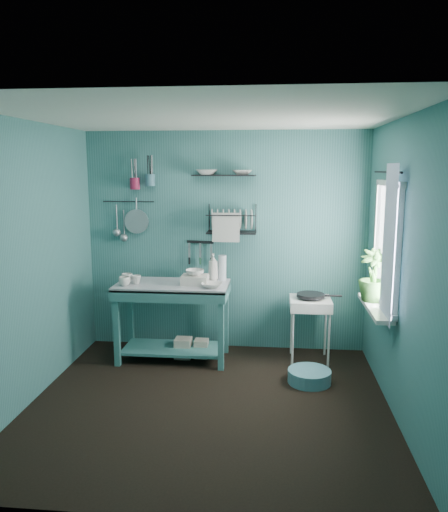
# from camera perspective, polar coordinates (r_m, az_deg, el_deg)

# --- Properties ---
(floor) EXTENTS (3.20, 3.20, 0.00)m
(floor) POSITION_cam_1_polar(r_m,az_deg,el_deg) (4.67, -1.74, -16.54)
(floor) COLOR black
(floor) RESTS_ON ground
(ceiling) EXTENTS (3.20, 3.20, 0.00)m
(ceiling) POSITION_cam_1_polar(r_m,az_deg,el_deg) (4.19, -1.93, 15.69)
(ceiling) COLOR silver
(ceiling) RESTS_ON ground
(wall_back) EXTENTS (3.20, 0.00, 3.20)m
(wall_back) POSITION_cam_1_polar(r_m,az_deg,el_deg) (5.73, 0.16, 1.63)
(wall_back) COLOR #346A6A
(wall_back) RESTS_ON ground
(wall_front) EXTENTS (3.20, 0.00, 3.20)m
(wall_front) POSITION_cam_1_polar(r_m,az_deg,el_deg) (2.82, -5.90, -7.26)
(wall_front) COLOR #346A6A
(wall_front) RESTS_ON ground
(wall_left) EXTENTS (0.00, 3.00, 3.00)m
(wall_left) POSITION_cam_1_polar(r_m,az_deg,el_deg) (4.74, -21.38, -0.83)
(wall_left) COLOR #346A6A
(wall_left) RESTS_ON ground
(wall_right) EXTENTS (0.00, 3.00, 3.00)m
(wall_right) POSITION_cam_1_polar(r_m,az_deg,el_deg) (4.35, 19.58, -1.65)
(wall_right) COLOR #346A6A
(wall_right) RESTS_ON ground
(work_counter) EXTENTS (1.23, 0.65, 0.86)m
(work_counter) POSITION_cam_1_polar(r_m,az_deg,el_deg) (5.54, -5.84, -7.45)
(work_counter) COLOR #367270
(work_counter) RESTS_ON floor
(mug_left) EXTENTS (0.12, 0.12, 0.10)m
(mug_left) POSITION_cam_1_polar(r_m,az_deg,el_deg) (5.38, -11.30, -2.85)
(mug_left) COLOR silver
(mug_left) RESTS_ON work_counter
(mug_mid) EXTENTS (0.14, 0.14, 0.09)m
(mug_mid) POSITION_cam_1_polar(r_m,az_deg,el_deg) (5.45, -9.98, -2.67)
(mug_mid) COLOR silver
(mug_mid) RESTS_ON work_counter
(mug_right) EXTENTS (0.17, 0.17, 0.10)m
(mug_right) POSITION_cam_1_polar(r_m,az_deg,el_deg) (5.53, -11.01, -2.48)
(mug_right) COLOR silver
(mug_right) RESTS_ON work_counter
(wash_tub) EXTENTS (0.28, 0.22, 0.10)m
(wash_tub) POSITION_cam_1_polar(r_m,az_deg,el_deg) (5.35, -3.35, -2.73)
(wash_tub) COLOR beige
(wash_tub) RESTS_ON work_counter
(tub_bowl) EXTENTS (0.20, 0.19, 0.06)m
(tub_bowl) POSITION_cam_1_polar(r_m,az_deg,el_deg) (5.33, -3.36, -1.89)
(tub_bowl) COLOR silver
(tub_bowl) RESTS_ON wash_tub
(soap_bottle) EXTENTS (0.12, 0.12, 0.30)m
(soap_bottle) POSITION_cam_1_polar(r_m,az_deg,el_deg) (5.52, -1.25, -1.26)
(soap_bottle) COLOR beige
(soap_bottle) RESTS_ON work_counter
(water_bottle) EXTENTS (0.09, 0.09, 0.28)m
(water_bottle) POSITION_cam_1_polar(r_m,az_deg,el_deg) (5.53, -0.20, -1.34)
(water_bottle) COLOR silver
(water_bottle) RESTS_ON work_counter
(counter_bowl) EXTENTS (0.22, 0.22, 0.05)m
(counter_bowl) POSITION_cam_1_polar(r_m,az_deg,el_deg) (5.20, -1.39, -3.35)
(counter_bowl) COLOR silver
(counter_bowl) RESTS_ON work_counter
(hotplate_stand) EXTENTS (0.45, 0.45, 0.70)m
(hotplate_stand) POSITION_cam_1_polar(r_m,az_deg,el_deg) (5.56, 9.76, -8.31)
(hotplate_stand) COLOR silver
(hotplate_stand) RESTS_ON floor
(frying_pan) EXTENTS (0.30, 0.30, 0.03)m
(frying_pan) POSITION_cam_1_polar(r_m,az_deg,el_deg) (5.46, 9.88, -4.44)
(frying_pan) COLOR black
(frying_pan) RESTS_ON hotplate_stand
(knife_strip) EXTENTS (0.32, 0.07, 0.03)m
(knife_strip) POSITION_cam_1_polar(r_m,az_deg,el_deg) (5.73, -2.74, 1.61)
(knife_strip) COLOR black
(knife_strip) RESTS_ON wall_back
(dish_rack) EXTENTS (0.57, 0.30, 0.32)m
(dish_rack) POSITION_cam_1_polar(r_m,az_deg,el_deg) (5.56, 0.88, 4.25)
(dish_rack) COLOR black
(dish_rack) RESTS_ON wall_back
(upper_shelf) EXTENTS (0.71, 0.25, 0.01)m
(upper_shelf) POSITION_cam_1_polar(r_m,az_deg,el_deg) (5.57, -0.03, 9.19)
(upper_shelf) COLOR black
(upper_shelf) RESTS_ON wall_back
(shelf_bowl_left) EXTENTS (0.25, 0.25, 0.06)m
(shelf_bowl_left) POSITION_cam_1_polar(r_m,az_deg,el_deg) (5.59, -1.97, 9.60)
(shelf_bowl_left) COLOR silver
(shelf_bowl_left) RESTS_ON upper_shelf
(shelf_bowl_right) EXTENTS (0.24, 0.24, 0.05)m
(shelf_bowl_right) POSITION_cam_1_polar(r_m,az_deg,el_deg) (5.55, 2.11, 9.71)
(shelf_bowl_right) COLOR silver
(shelf_bowl_right) RESTS_ON upper_shelf
(utensil_cup_magenta) EXTENTS (0.11, 0.11, 0.13)m
(utensil_cup_magenta) POSITION_cam_1_polar(r_m,az_deg,el_deg) (5.78, -10.15, 8.15)
(utensil_cup_magenta) COLOR maroon
(utensil_cup_magenta) RESTS_ON wall_back
(utensil_cup_teal) EXTENTS (0.11, 0.11, 0.13)m
(utensil_cup_teal) POSITION_cam_1_polar(r_m,az_deg,el_deg) (5.73, -8.44, 8.58)
(utensil_cup_teal) COLOR #3A6B7A
(utensil_cup_teal) RESTS_ON wall_back
(colander) EXTENTS (0.28, 0.03, 0.28)m
(colander) POSITION_cam_1_polar(r_m,az_deg,el_deg) (5.84, -9.97, 3.92)
(colander) COLOR #A4A6AC
(colander) RESTS_ON wall_back
(ladle_outer) EXTENTS (0.01, 0.01, 0.30)m
(ladle_outer) POSITION_cam_1_polar(r_m,az_deg,el_deg) (5.91, -12.17, 4.30)
(ladle_outer) COLOR #A4A6AC
(ladle_outer) RESTS_ON wall_back
(ladle_inner) EXTENTS (0.01, 0.01, 0.30)m
(ladle_inner) POSITION_cam_1_polar(r_m,az_deg,el_deg) (5.89, -11.37, 3.73)
(ladle_inner) COLOR #A4A6AC
(ladle_inner) RESTS_ON wall_back
(hook_rail) EXTENTS (0.60, 0.01, 0.01)m
(hook_rail) POSITION_cam_1_polar(r_m,az_deg,el_deg) (5.86, -10.88, 6.12)
(hook_rail) COLOR black
(hook_rail) RESTS_ON wall_back
(window_glass) EXTENTS (0.00, 1.10, 1.10)m
(window_glass) POSITION_cam_1_polar(r_m,az_deg,el_deg) (4.75, 18.24, 1.22)
(window_glass) COLOR white
(window_glass) RESTS_ON wall_right
(windowsill) EXTENTS (0.16, 0.95, 0.04)m
(windowsill) POSITION_cam_1_polar(r_m,az_deg,el_deg) (4.85, 16.88, -5.66)
(windowsill) COLOR silver
(windowsill) RESTS_ON wall_right
(curtain) EXTENTS (0.00, 1.35, 1.35)m
(curtain) POSITION_cam_1_polar(r_m,az_deg,el_deg) (4.44, 18.28, 1.28)
(curtain) COLOR white
(curtain) RESTS_ON wall_right
(curtain_rod) EXTENTS (0.02, 1.05, 0.02)m
(curtain_rod) POSITION_cam_1_polar(r_m,az_deg,el_deg) (4.69, 18.14, 9.10)
(curtain_rod) COLOR black
(curtain_rod) RESTS_ON wall_right
(potted_plant) EXTENTS (0.29, 0.29, 0.50)m
(potted_plant) POSITION_cam_1_polar(r_m,az_deg,el_deg) (4.95, 16.73, -2.15)
(potted_plant) COLOR #38702C
(potted_plant) RESTS_ON windowsill
(storage_tin_large) EXTENTS (0.18, 0.18, 0.22)m
(storage_tin_large) POSITION_cam_1_polar(r_m,az_deg,el_deg) (5.67, -4.67, -10.42)
(storage_tin_large) COLOR tan
(storage_tin_large) RESTS_ON floor
(storage_tin_small) EXTENTS (0.15, 0.15, 0.20)m
(storage_tin_small) POSITION_cam_1_polar(r_m,az_deg,el_deg) (5.67, -2.59, -10.50)
(storage_tin_small) COLOR tan
(storage_tin_small) RESTS_ON floor
(floor_basin) EXTENTS (0.42, 0.42, 0.13)m
(floor_basin) POSITION_cam_1_polar(r_m,az_deg,el_deg) (5.11, 9.73, -13.40)
(floor_basin) COLOR teal
(floor_basin) RESTS_ON floor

